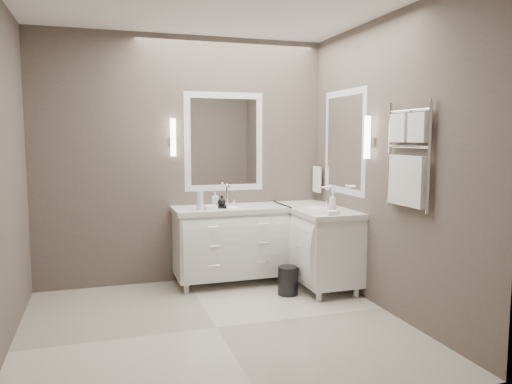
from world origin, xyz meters
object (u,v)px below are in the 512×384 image
object	(u,v)px
vanity_right	(316,241)
waste_bin	(288,281)
vanity_back	(231,240)
towel_ladder	(408,163)

from	to	relation	value
vanity_right	waste_bin	world-z (taller)	vanity_right
vanity_back	vanity_right	distance (m)	0.93
towel_ladder	waste_bin	size ratio (longest dim) A/B	3.10
vanity_right	waste_bin	size ratio (longest dim) A/B	4.27
vanity_right	towel_ladder	distance (m)	1.60
vanity_right	waste_bin	bearing A→B (deg)	-149.54
waste_bin	vanity_back	bearing A→B (deg)	128.05
vanity_back	waste_bin	bearing A→B (deg)	-51.95
vanity_back	vanity_right	size ratio (longest dim) A/B	1.00
towel_ladder	waste_bin	xyz separation A→B (m)	(-0.65, 1.05, -1.25)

